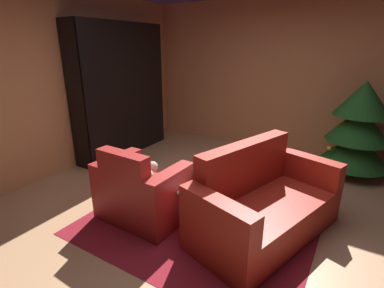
# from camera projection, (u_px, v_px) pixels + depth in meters

# --- Properties ---
(ground_plane) EXTENTS (6.54, 6.54, 0.00)m
(ground_plane) POSITION_uv_depth(u_px,v_px,m) (211.00, 217.00, 3.33)
(ground_plane) COLOR tan
(wall_back) EXTENTS (5.34, 0.06, 2.68)m
(wall_back) POSITION_uv_depth(u_px,v_px,m) (284.00, 77.00, 5.13)
(wall_back) COLOR tan
(wall_back) RESTS_ON ground
(wall_left) EXTENTS (0.06, 5.57, 2.68)m
(wall_left) POSITION_uv_depth(u_px,v_px,m) (52.00, 85.00, 4.18)
(wall_left) COLOR tan
(wall_left) RESTS_ON ground
(area_rug) EXTENTS (2.41, 2.06, 0.01)m
(area_rug) POSITION_uv_depth(u_px,v_px,m) (201.00, 220.00, 3.28)
(area_rug) COLOR maroon
(area_rug) RESTS_ON ground
(bookshelf_unit) EXTENTS (0.40, 1.87, 2.25)m
(bookshelf_unit) POSITION_uv_depth(u_px,v_px,m) (127.00, 89.00, 5.13)
(bookshelf_unit) COLOR black
(bookshelf_unit) RESTS_ON ground
(armchair_red) EXTENTS (0.97, 0.71, 0.87)m
(armchair_red) POSITION_uv_depth(u_px,v_px,m) (141.00, 193.00, 3.24)
(armchair_red) COLOR maroon
(armchair_red) RESTS_ON ground
(couch_red) EXTENTS (1.27, 1.82, 0.93)m
(couch_red) POSITION_uv_depth(u_px,v_px,m) (262.00, 205.00, 3.00)
(couch_red) COLOR maroon
(couch_red) RESTS_ON ground
(coffee_table) EXTENTS (0.71, 0.71, 0.45)m
(coffee_table) POSITION_uv_depth(u_px,v_px,m) (200.00, 185.00, 3.22)
(coffee_table) COLOR black
(coffee_table) RESTS_ON ground
(book_stack_on_table) EXTENTS (0.22, 0.17, 0.13)m
(book_stack_on_table) POSITION_uv_depth(u_px,v_px,m) (198.00, 174.00, 3.24)
(book_stack_on_table) COLOR red
(book_stack_on_table) RESTS_ON coffee_table
(bottle_on_table) EXTENTS (0.07, 0.07, 0.25)m
(bottle_on_table) POSITION_uv_depth(u_px,v_px,m) (212.00, 180.00, 3.02)
(bottle_on_table) COLOR navy
(bottle_on_table) RESTS_ON coffee_table
(decorated_tree) EXTENTS (0.98, 0.98, 1.42)m
(decorated_tree) POSITION_uv_depth(u_px,v_px,m) (358.00, 128.00, 4.22)
(decorated_tree) COLOR brown
(decorated_tree) RESTS_ON ground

